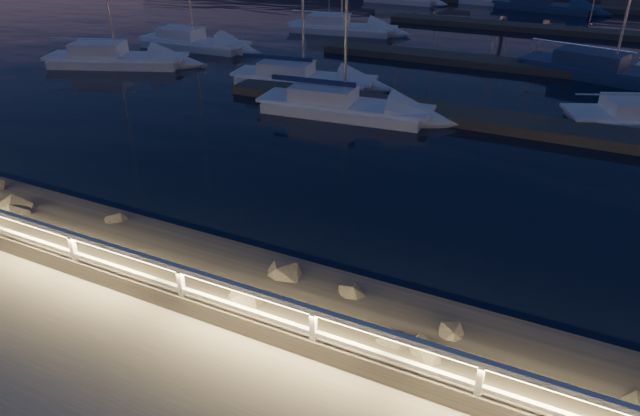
# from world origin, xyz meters

# --- Properties ---
(ground) EXTENTS (400.00, 400.00, 0.00)m
(ground) POSITION_xyz_m (0.00, 0.00, 0.00)
(ground) COLOR #A9A298
(ground) RESTS_ON ground
(harbor_water) EXTENTS (400.00, 440.00, 0.60)m
(harbor_water) POSITION_xyz_m (0.00, 31.22, -0.97)
(harbor_water) COLOR black
(harbor_water) RESTS_ON ground
(guard_rail) EXTENTS (44.11, 0.12, 1.06)m
(guard_rail) POSITION_xyz_m (-0.07, -0.00, 0.77)
(guard_rail) COLOR white
(guard_rail) RESTS_ON ground
(riprap) EXTENTS (40.40, 2.72, 1.32)m
(riprap) POSITION_xyz_m (-4.56, 1.32, -0.18)
(riprap) COLOR #635E55
(riprap) RESTS_ON ground
(floating_docks) EXTENTS (22.00, 36.00, 0.40)m
(floating_docks) POSITION_xyz_m (0.00, 32.50, -0.40)
(floating_docks) COLOR #504842
(floating_docks) RESTS_ON ground
(sailboat_a) EXTENTS (8.00, 4.96, 13.32)m
(sailboat_a) POSITION_xyz_m (-20.20, 16.65, -0.13)
(sailboat_a) COLOR white
(sailboat_a) RESTS_ON ground
(sailboat_b) EXTENTS (7.70, 2.96, 12.82)m
(sailboat_b) POSITION_xyz_m (-5.11, 14.54, -0.17)
(sailboat_b) COLOR white
(sailboat_b) RESTS_ON ground
(sailboat_c) EXTENTS (9.66, 5.00, 15.79)m
(sailboat_c) POSITION_xyz_m (5.02, 26.06, -0.13)
(sailboat_c) COLOR navy
(sailboat_c) RESTS_ON ground
(sailboat_e) EXTENTS (7.49, 2.57, 12.65)m
(sailboat_e) POSITION_xyz_m (-19.06, 22.27, -0.15)
(sailboat_e) COLOR white
(sailboat_e) RESTS_ON ground
(sailboat_f) EXTENTS (7.46, 3.24, 12.30)m
(sailboat_f) POSITION_xyz_m (-8.85, 17.85, -0.18)
(sailboat_f) COLOR white
(sailboat_f) RESTS_ON ground
(sailboat_j) EXTENTS (7.97, 3.37, 13.18)m
(sailboat_j) POSITION_xyz_m (-12.81, 31.14, -0.16)
(sailboat_j) COLOR white
(sailboat_j) RESTS_ON ground
(sailboat_k) EXTENTS (8.98, 4.11, 14.72)m
(sailboat_k) POSITION_xyz_m (-1.15, 48.24, -0.15)
(sailboat_k) COLOR navy
(sailboat_k) RESTS_ON ground
(sailboat_n) EXTENTS (8.21, 3.32, 13.61)m
(sailboat_n) POSITION_xyz_m (-5.11, 49.82, -0.15)
(sailboat_n) COLOR white
(sailboat_n) RESTS_ON ground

